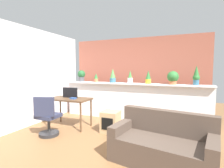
{
  "coord_description": "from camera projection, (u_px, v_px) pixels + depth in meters",
  "views": [
    {
      "loc": [
        1.38,
        -2.83,
        1.49
      ],
      "look_at": [
        -0.2,
        0.99,
        1.14
      ],
      "focal_mm": 27.47,
      "sensor_mm": 36.0,
      "label": 1
    }
  ],
  "objects": [
    {
      "name": "book_on_desk",
      "position": [
        73.0,
        98.0,
        4.32
      ],
      "size": [
        0.14,
        0.12,
        0.04
      ],
      "primitive_type": "cube",
      "color": "#2D4C8C",
      "rests_on": "desk"
    },
    {
      "name": "desk",
      "position": [
        69.0,
        101.0,
        4.46
      ],
      "size": [
        1.1,
        0.6,
        0.75
      ],
      "color": "brown",
      "rests_on": "ground"
    },
    {
      "name": "couch",
      "position": [
        162.0,
        145.0,
        2.74
      ],
      "size": [
        1.67,
        1.01,
        0.8
      ],
      "color": "brown",
      "rests_on": "ground"
    },
    {
      "name": "office_chair",
      "position": [
        47.0,
        119.0,
        3.81
      ],
      "size": [
        0.49,
        0.5,
        0.91
      ],
      "color": "#262628",
      "rests_on": "ground"
    },
    {
      "name": "brick_wall_behind",
      "position": [
        137.0,
        77.0,
        5.54
      ],
      "size": [
        4.28,
        0.1,
        2.5
      ],
      "primitive_type": "cube",
      "color": "#9E5442",
      "rests_on": "ground"
    },
    {
      "name": "potted_plant_5",
      "position": [
        173.0,
        77.0,
        4.49
      ],
      "size": [
        0.3,
        0.3,
        0.35
      ],
      "color": "#C66B42",
      "rests_on": "plant_shelf"
    },
    {
      "name": "potted_plant_1",
      "position": [
        96.0,
        78.0,
        5.38
      ],
      "size": [
        0.13,
        0.13,
        0.27
      ],
      "color": "#C66B42",
      "rests_on": "plant_shelf"
    },
    {
      "name": "ground_plane",
      "position": [
        102.0,
        148.0,
        3.25
      ],
      "size": [
        12.0,
        12.0,
        0.0
      ],
      "primitive_type": "plane",
      "color": "brown"
    },
    {
      "name": "potted_plant_4",
      "position": [
        148.0,
        77.0,
        4.73
      ],
      "size": [
        0.15,
        0.15,
        0.37
      ],
      "color": "gold",
      "rests_on": "plant_shelf"
    },
    {
      "name": "potted_plant_3",
      "position": [
        130.0,
        78.0,
        5.0
      ],
      "size": [
        0.16,
        0.16,
        0.37
      ],
      "color": "silver",
      "rests_on": "plant_shelf"
    },
    {
      "name": "divider_wall",
      "position": [
        131.0,
        102.0,
        5.05
      ],
      "size": [
        4.28,
        0.16,
        1.06
      ],
      "primitive_type": "cube",
      "color": "silver",
      "rests_on": "ground"
    },
    {
      "name": "side_cube_shelf",
      "position": [
        110.0,
        122.0,
        4.09
      ],
      "size": [
        0.4,
        0.41,
        0.5
      ],
      "color": "tan",
      "rests_on": "ground"
    },
    {
      "name": "plant_shelf",
      "position": [
        131.0,
        84.0,
        4.97
      ],
      "size": [
        4.28,
        0.3,
        0.04
      ],
      "primitive_type": "cube",
      "color": "silver",
      "rests_on": "divider_wall"
    },
    {
      "name": "tv_monitor",
      "position": [
        70.0,
        93.0,
        4.53
      ],
      "size": [
        0.44,
        0.04,
        0.27
      ],
      "primitive_type": "cube",
      "color": "black",
      "rests_on": "desk"
    },
    {
      "name": "side_wall_left",
      "position": [
        25.0,
        77.0,
        4.42
      ],
      "size": [
        0.12,
        4.4,
        2.6
      ],
      "primitive_type": "cube",
      "color": "silver",
      "rests_on": "ground"
    },
    {
      "name": "potted_plant_0",
      "position": [
        81.0,
        75.0,
        5.61
      ],
      "size": [
        0.25,
        0.25,
        0.37
      ],
      "color": "#4C4C51",
      "rests_on": "plant_shelf"
    },
    {
      "name": "potted_plant_2",
      "position": [
        113.0,
        76.0,
        5.16
      ],
      "size": [
        0.18,
        0.18,
        0.42
      ],
      "color": "#386B84",
      "rests_on": "plant_shelf"
    },
    {
      "name": "potted_plant_6",
      "position": [
        196.0,
        76.0,
        4.29
      ],
      "size": [
        0.17,
        0.17,
        0.5
      ],
      "color": "#386B84",
      "rests_on": "plant_shelf"
    }
  ]
}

